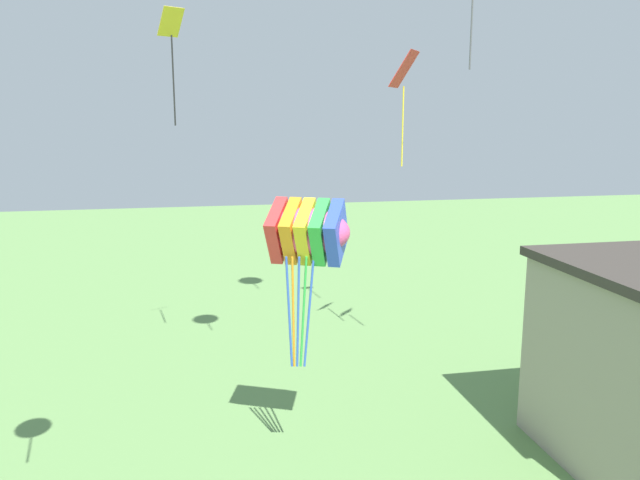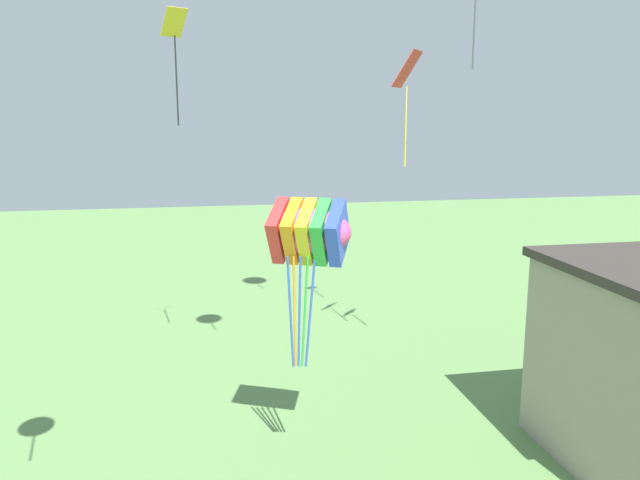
% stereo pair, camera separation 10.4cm
% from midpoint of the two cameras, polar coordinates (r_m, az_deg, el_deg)
% --- Properties ---
extents(kite_rainbow_parafoil, '(2.48, 2.24, 4.10)m').
position_cam_midpoint_polar(kite_rainbow_parafoil, '(14.55, -0.83, 0.72)').
color(kite_rainbow_parafoil, '#E54C8C').
extents(kite_yellow_diamond, '(0.88, 0.82, 3.54)m').
position_cam_midpoint_polar(kite_yellow_diamond, '(20.71, -12.97, 17.20)').
color(kite_yellow_diamond, yellow).
extents(kite_red_diamond, '(1.20, 1.25, 3.79)m').
position_cam_midpoint_polar(kite_red_diamond, '(21.45, 8.10, 14.25)').
color(kite_red_diamond, red).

